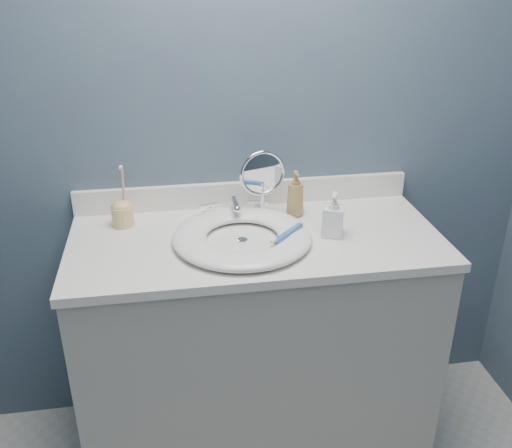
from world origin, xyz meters
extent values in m
cube|color=#4A636F|center=(0.00, 1.25, 1.20)|extent=(2.20, 0.02, 2.40)
cube|color=#ACA69D|center=(0.00, 0.97, 0.42)|extent=(1.20, 0.55, 0.85)
cube|color=white|center=(0.00, 0.97, 0.86)|extent=(1.22, 0.57, 0.03)
cube|color=white|center=(0.00, 1.24, 0.93)|extent=(1.22, 0.02, 0.09)
cylinder|color=silver|center=(-0.05, 0.94, 0.88)|extent=(0.04, 0.04, 0.01)
cube|color=silver|center=(-0.05, 1.16, 0.89)|extent=(0.22, 0.05, 0.01)
cylinder|color=silver|center=(-0.05, 1.16, 0.92)|extent=(0.03, 0.03, 0.06)
cylinder|color=silver|center=(-0.05, 1.11, 0.94)|extent=(0.02, 0.09, 0.02)
sphere|color=silver|center=(-0.05, 1.06, 0.94)|extent=(0.03, 0.03, 0.03)
cylinder|color=silver|center=(-0.14, 1.16, 0.90)|extent=(0.02, 0.02, 0.03)
cube|color=silver|center=(-0.14, 1.16, 0.92)|extent=(0.08, 0.03, 0.01)
cylinder|color=silver|center=(0.04, 1.16, 0.90)|extent=(0.02, 0.02, 0.03)
cube|color=silver|center=(0.04, 1.16, 0.92)|extent=(0.08, 0.03, 0.01)
cylinder|color=silver|center=(0.05, 1.13, 0.89)|extent=(0.09, 0.09, 0.01)
cylinder|color=silver|center=(0.05, 1.13, 0.95)|extent=(0.01, 0.01, 0.12)
torus|color=silver|center=(0.05, 1.13, 1.04)|extent=(0.16, 0.04, 0.16)
cylinder|color=white|center=(0.05, 1.13, 1.04)|extent=(0.14, 0.03, 0.14)
imported|color=#A37F49|center=(0.16, 1.12, 0.96)|extent=(0.06, 0.06, 0.16)
imported|color=white|center=(0.25, 0.95, 0.95)|extent=(0.09, 0.09, 0.15)
cylinder|color=#F0C678|center=(-0.43, 1.13, 0.92)|extent=(0.08, 0.08, 0.07)
ellipsoid|color=#F0C678|center=(-0.43, 1.13, 0.95)|extent=(0.08, 0.06, 0.05)
cylinder|color=pink|center=(-0.42, 1.13, 1.02)|extent=(0.02, 0.02, 0.14)
cube|color=white|center=(-0.42, 1.13, 1.09)|extent=(0.01, 0.02, 0.01)
cube|color=#3367B7|center=(0.09, 0.90, 0.92)|extent=(0.12, 0.12, 0.01)
cube|color=white|center=(0.03, 0.84, 0.93)|extent=(0.02, 0.02, 0.01)
camera|label=1|loc=(-0.27, -0.67, 1.73)|focal=40.00mm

